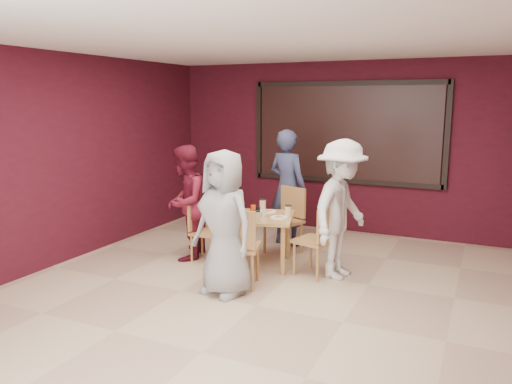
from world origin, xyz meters
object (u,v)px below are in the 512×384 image
at_px(dining_table, 260,221).
at_px(chair_left, 202,228).
at_px(diner_back, 288,188).
at_px(diner_front, 224,223).
at_px(diner_left, 185,203).
at_px(chair_front, 238,243).
at_px(chair_right, 320,237).
at_px(chair_back, 287,216).
at_px(diner_right, 341,209).

xyz_separation_m(dining_table, chair_left, (-0.82, -0.10, -0.16)).
bearing_deg(diner_back, diner_front, 108.86).
xyz_separation_m(diner_front, diner_left, (-1.11, 0.92, -0.03)).
height_order(dining_table, diner_left, diner_left).
relative_size(chair_front, diner_back, 0.54).
bearing_deg(chair_right, chair_back, 133.54).
xyz_separation_m(diner_front, diner_back, (-0.09, 2.16, 0.05)).
distance_m(chair_left, diner_back, 1.49).
bearing_deg(chair_back, chair_right, -46.46).
distance_m(dining_table, diner_front, 1.08).
distance_m(diner_front, diner_back, 2.16).
xyz_separation_m(diner_left, diner_right, (2.15, 0.17, 0.07)).
height_order(chair_back, diner_left, diner_left).
bearing_deg(diner_back, diner_left, 67.02).
xyz_separation_m(chair_front, diner_front, (-0.06, -0.22, 0.28)).
relative_size(chair_front, chair_right, 1.06).
bearing_deg(chair_right, diner_back, 127.23).
xyz_separation_m(dining_table, chair_back, (0.11, 0.70, -0.07)).
distance_m(chair_back, chair_right, 1.07).
bearing_deg(diner_left, diner_back, 125.74).
height_order(chair_front, chair_left, chair_front).
distance_m(chair_left, diner_left, 0.42).
xyz_separation_m(chair_front, diner_back, (-0.15, 1.94, 0.34)).
distance_m(chair_left, diner_front, 1.35).
height_order(diner_front, diner_left, diner_front).
relative_size(chair_left, diner_left, 0.49).
bearing_deg(diner_right, chair_right, 124.19).
height_order(chair_front, diner_back, diner_back).
bearing_deg(chair_back, chair_front, -89.97).
bearing_deg(chair_back, dining_table, -98.97).
bearing_deg(chair_front, diner_right, 41.80).
bearing_deg(dining_table, diner_back, 92.13).
height_order(diner_left, diner_right, diner_right).
bearing_deg(diner_front, diner_back, 107.00).
bearing_deg(diner_right, dining_table, 101.36).
relative_size(chair_right, diner_right, 0.53).
bearing_deg(diner_back, chair_front, 110.97).
height_order(chair_right, diner_right, diner_right).
bearing_deg(chair_back, diner_right, -34.52).
height_order(diner_back, diner_left, diner_back).
bearing_deg(chair_left, diner_left, -170.29).
xyz_separation_m(chair_back, chair_left, (-0.93, -0.80, -0.09)).
distance_m(diner_front, diner_right, 1.51).
bearing_deg(dining_table, chair_front, -82.47).
height_order(diner_front, diner_back, diner_back).
xyz_separation_m(chair_right, diner_front, (-0.80, -0.98, 0.31)).
distance_m(chair_front, diner_right, 1.35).
xyz_separation_m(chair_left, diner_left, (-0.24, -0.04, 0.35)).
bearing_deg(diner_left, chair_left, 84.91).
height_order(diner_back, diner_right, diner_back).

